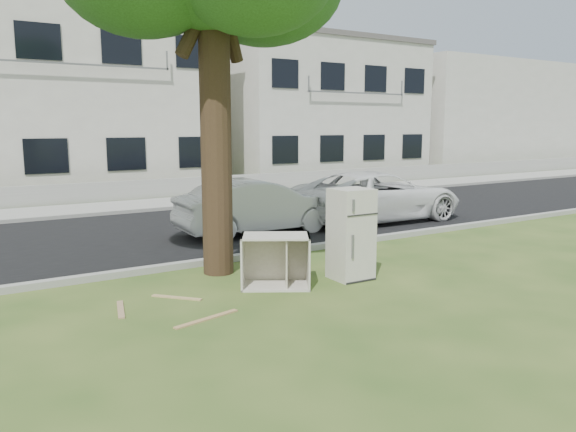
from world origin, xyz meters
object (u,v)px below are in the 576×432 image
car_center (259,206)px  fridge (351,234)px  car_right (377,196)px  cabinet (276,261)px

car_center → fridge: bearing=173.3°
car_right → cabinet: bearing=126.7°
cabinet → car_center: 4.68m
cabinet → car_right: (5.72, 4.07, 0.26)m
fridge → car_center: 4.53m
fridge → cabinet: fridge is taller
fridge → car_right: bearing=46.2°
fridge → cabinet: size_ratio=1.41×
cabinet → car_center: bearing=95.1°
cabinet → car_right: 7.03m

